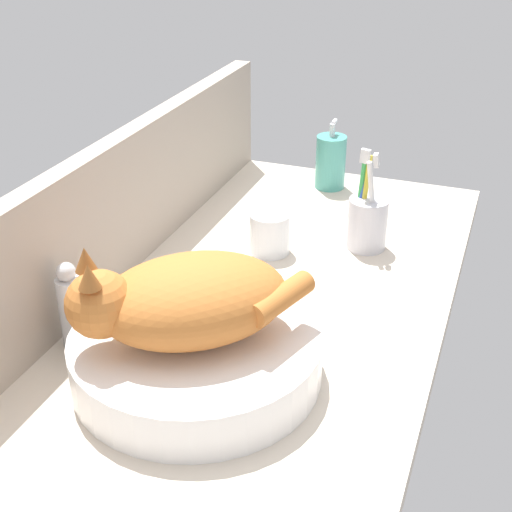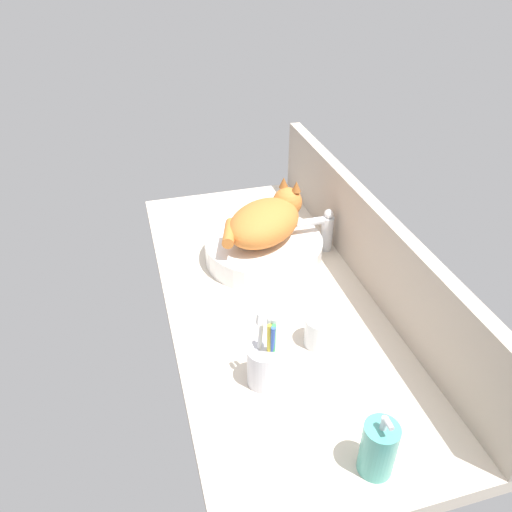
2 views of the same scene
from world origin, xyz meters
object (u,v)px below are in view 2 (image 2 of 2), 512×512
Objects in this scene: cat at (266,220)px; faucet at (324,229)px; water_glass at (320,332)px; toothbrush_cup at (264,364)px; sink_basin at (264,249)px; soap_dispenser at (378,448)px.

cat reaches higher than faucet.
toothbrush_cup is at bearing -63.55° from water_glass.
cat is 3.99× the size of water_glass.
sink_basin is 9.20cm from cat.
water_glass is (38.29, 1.77, -9.14)cm from cat.
cat is 18.21cm from faucet.
water_glass is at bearing 2.65° from cat.
faucet is (1.12, 17.43, -5.13)cm from cat.
soap_dispenser is at bearing -14.22° from faucet.
soap_dispenser is 1.96× the size of water_glass.
sink_basin is 1.13× the size of cat.
water_glass is (37.17, -15.66, -4.01)cm from faucet.
sink_basin is 4.51× the size of water_glass.
faucet is 1.80× the size of water_glass.
water_glass is (-7.90, 15.87, -2.10)cm from toothbrush_cup.
toothbrush_cup is (-25.18, -13.73, -0.46)cm from soap_dispenser.
sink_basin is 47.18cm from toothbrush_cup.
soap_dispenser is (71.37, -0.37, -6.58)cm from cat.
soap_dispenser is at bearing -3.71° from water_glass.
sink_basin is at bearing -175.71° from water_glass.
cat is at bearing 179.70° from soap_dispenser.
soap_dispenser reaches higher than faucet.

